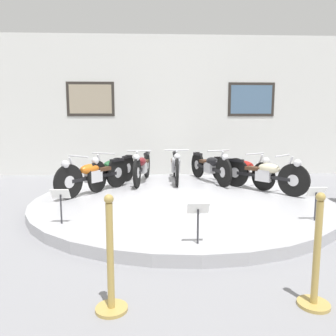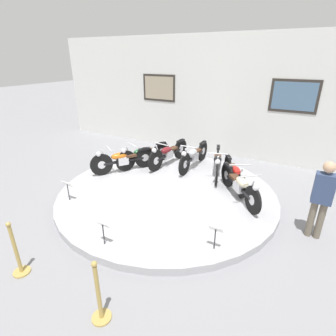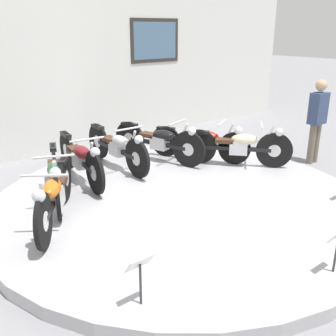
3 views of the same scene
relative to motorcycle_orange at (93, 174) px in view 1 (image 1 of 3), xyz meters
name	(u,v)px [view 1 (image 1 of 3)]	position (x,y,z in m)	size (l,w,h in m)	color
ground_plane	(181,205)	(1.76, -0.43, -0.56)	(60.00, 60.00, 0.00)	gray
display_platform	(181,201)	(1.76, -0.43, -0.48)	(5.58, 5.58, 0.16)	#ADADB2
back_wall	(171,106)	(1.76, 3.41, 1.51)	(14.00, 0.22, 4.13)	silver
motorcycle_orange	(93,174)	(0.00, 0.00, 0.00)	(1.21, 1.67, 0.81)	black
motorcycle_green	(113,169)	(0.31, 0.66, 0.00)	(0.82, 1.87, 0.80)	black
motorcycle_maroon	(142,166)	(0.94, 1.12, 0.01)	(0.54, 2.02, 0.81)	black
motorcycle_silver	(176,165)	(1.76, 1.29, 0.00)	(0.54, 2.02, 0.81)	black
motorcycle_black	(210,166)	(2.58, 1.13, 0.00)	(0.72, 1.94, 0.81)	black
motorcycle_red	(242,170)	(3.22, 0.66, -0.02)	(1.04, 1.71, 0.78)	black
motorcycle_cream	(264,173)	(3.52, 0.00, -0.01)	(1.34, 1.55, 0.80)	black
info_placard_front_left	(61,199)	(-0.09, -2.02, -0.03)	(0.26, 0.11, 0.51)	#333338
info_placard_front_centre	(198,214)	(1.76, -2.87, -0.03)	(0.26, 0.11, 0.51)	#333338
info_placard_front_right	(316,196)	(3.61, -2.02, -0.03)	(0.26, 0.11, 0.51)	#333338
stanchion_post_left_of_entry	(111,273)	(0.87, -3.98, -0.21)	(0.28, 0.28, 1.02)	tan
stanchion_post_right_of_entry	(316,269)	(2.65, -3.98, -0.21)	(0.28, 0.28, 1.02)	tan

